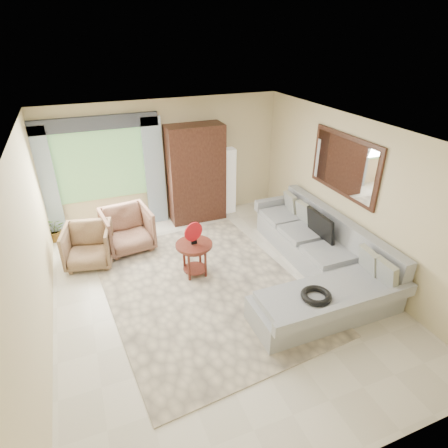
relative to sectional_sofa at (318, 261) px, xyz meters
name	(u,v)px	position (x,y,z in m)	size (l,w,h in m)	color
ground	(218,293)	(-1.78, 0.18, -0.28)	(6.00, 6.00, 0.00)	silver
area_rug	(204,288)	(-1.95, 0.37, -0.27)	(3.00, 4.00, 0.02)	beige
sectional_sofa	(318,261)	(0.00, 0.00, 0.00)	(2.30, 3.46, 0.90)	#9A9DA2
tv_screen	(320,226)	(0.27, 0.41, 0.44)	(0.06, 0.74, 0.48)	black
garden_hose	(316,296)	(-0.78, -1.04, 0.26)	(0.43, 0.43, 0.09)	black
coffee_table	(195,259)	(-1.96, 0.81, 0.04)	(0.62, 0.62, 0.62)	#481A13
red_disc	(193,232)	(-1.96, 0.81, 0.57)	(0.34, 0.34, 0.03)	#B51218
armchair_left	(89,246)	(-3.62, 1.85, 0.09)	(0.80, 0.82, 0.75)	olive
armchair_right	(127,230)	(-2.88, 2.14, 0.12)	(0.87, 0.89, 0.81)	#966752
potted_plant	(54,229)	(-4.21, 3.00, -0.03)	(0.46, 0.40, 0.52)	#999999
armoire	(196,174)	(-1.23, 2.90, 0.77)	(1.20, 0.55, 2.10)	black
floor_lamp	(229,181)	(-0.43, 2.96, 0.47)	(0.24, 0.24, 1.50)	silver
window	(101,166)	(-3.13, 3.15, 1.12)	(1.80, 0.04, 1.40)	#669E59
curtain_left	(46,186)	(-4.18, 3.06, 0.87)	(0.40, 0.08, 2.30)	#9EB7CC
curtain_right	(155,172)	(-2.08, 3.06, 0.87)	(0.40, 0.08, 2.30)	#9EB7CC
valance	(94,123)	(-3.13, 3.08, 1.97)	(2.40, 0.12, 0.26)	#1E232D
wall_mirror	(344,165)	(0.68, 0.53, 1.47)	(0.05, 1.70, 1.05)	black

